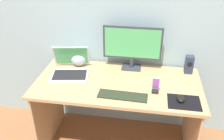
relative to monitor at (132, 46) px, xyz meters
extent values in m
cube|color=#91B2B6|center=(-0.09, 0.13, 0.28)|extent=(6.00, 0.04, 2.50)
cube|color=tan|center=(-0.09, -0.27, -0.25)|extent=(1.43, 0.71, 0.03)
cube|color=tan|center=(-0.77, -0.27, -0.61)|extent=(0.02, 0.67, 0.71)
cube|color=tan|center=(0.58, -0.27, -0.61)|extent=(0.02, 0.67, 0.71)
cube|color=#333840|center=(0.00, 0.00, -0.23)|extent=(0.18, 0.14, 0.01)
cylinder|color=#333840|center=(0.00, 0.00, -0.18)|extent=(0.04, 0.04, 0.09)
cube|color=#333840|center=(0.00, 0.00, 0.02)|extent=(0.54, 0.02, 0.31)
cube|color=#4CB266|center=(0.00, -0.01, 0.02)|extent=(0.51, 0.00, 0.28)
cube|color=#293147|center=(0.53, -0.01, -0.15)|extent=(0.07, 0.07, 0.17)
cylinder|color=black|center=(0.53, -0.04, -0.13)|extent=(0.05, 0.00, 0.05)
cube|color=silver|center=(-0.54, -0.24, -0.22)|extent=(0.37, 0.29, 0.02)
cube|color=black|center=(-0.53, -0.25, -0.22)|extent=(0.32, 0.23, 0.00)
cube|color=silver|center=(-0.56, -0.08, -0.11)|extent=(0.34, 0.14, 0.22)
cube|color=#4CB266|center=(-0.56, -0.09, -0.11)|extent=(0.31, 0.12, 0.19)
sphere|color=silver|center=(-0.51, -0.02, -0.15)|extent=(0.17, 0.17, 0.17)
cube|color=#252F1E|center=(-0.03, -0.48, -0.23)|extent=(0.40, 0.13, 0.01)
cube|color=black|center=(0.45, -0.49, -0.23)|extent=(0.25, 0.20, 0.00)
ellipsoid|color=black|center=(0.42, -0.47, -0.21)|extent=(0.06, 0.10, 0.04)
cube|color=black|center=(0.23, -0.38, -0.22)|extent=(0.06, 0.05, 0.02)
cube|color=white|center=(0.23, -0.37, -0.15)|extent=(0.06, 0.03, 0.12)
cube|color=#A559BF|center=(0.23, -0.38, -0.15)|extent=(0.05, 0.02, 0.10)
camera|label=1|loc=(0.15, -2.08, 0.91)|focal=39.55mm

